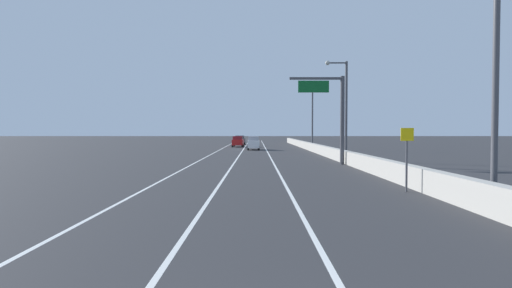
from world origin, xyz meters
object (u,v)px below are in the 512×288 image
(lamp_post_right_second, at_px, (344,103))
(car_black_0, at_px, (240,140))
(overhead_sign_gantry, at_px, (334,109))
(lamp_post_right_near, at_px, (489,60))
(lamp_post_right_third, at_px, (311,114))
(car_red_1, at_px, (238,142))
(car_white_2, at_px, (254,143))
(speed_advisory_sign, at_px, (407,154))

(lamp_post_right_second, height_order, car_black_0, lamp_post_right_second)
(overhead_sign_gantry, bearing_deg, lamp_post_right_second, 68.58)
(lamp_post_right_near, relative_size, lamp_post_right_third, 1.00)
(lamp_post_right_near, height_order, lamp_post_right_second, same)
(car_red_1, relative_size, car_white_2, 1.04)
(lamp_post_right_near, xyz_separation_m, lamp_post_right_second, (-0.34, 24.61, 0.00))
(car_black_0, distance_m, car_red_1, 13.03)
(lamp_post_right_second, height_order, car_red_1, lamp_post_right_second)
(lamp_post_right_near, bearing_deg, overhead_sign_gantry, 95.84)
(lamp_post_right_third, height_order, car_white_2, lamp_post_right_third)
(overhead_sign_gantry, height_order, car_red_1, overhead_sign_gantry)
(lamp_post_right_second, xyz_separation_m, car_red_1, (-11.52, 34.66, -4.55))
(overhead_sign_gantry, bearing_deg, lamp_post_right_third, 86.50)
(lamp_post_right_third, distance_m, car_white_2, 9.94)
(lamp_post_right_second, distance_m, car_white_2, 25.18)
(lamp_post_right_near, bearing_deg, lamp_post_right_second, 90.78)
(overhead_sign_gantry, xyz_separation_m, lamp_post_right_near, (2.06, -20.20, 0.78))
(lamp_post_right_third, bearing_deg, overhead_sign_gantry, -93.50)
(speed_advisory_sign, bearing_deg, lamp_post_right_near, -67.38)
(lamp_post_right_near, xyz_separation_m, car_white_2, (-9.04, 47.81, -4.49))
(lamp_post_right_near, height_order, lamp_post_right_third, same)
(lamp_post_right_third, xyz_separation_m, car_white_2, (-8.75, -1.41, -4.49))
(car_white_2, bearing_deg, car_red_1, 103.79)
(lamp_post_right_near, relative_size, car_white_2, 2.24)
(lamp_post_right_second, bearing_deg, overhead_sign_gantry, -111.42)
(car_black_0, bearing_deg, lamp_post_right_near, -80.57)
(lamp_post_right_third, distance_m, car_red_1, 15.99)
(car_black_0, bearing_deg, speed_advisory_sign, -81.37)
(overhead_sign_gantry, height_order, lamp_post_right_near, lamp_post_right_near)
(speed_advisory_sign, xyz_separation_m, car_black_0, (-10.38, 68.41, -0.83))
(lamp_post_right_second, relative_size, lamp_post_right_third, 1.00)
(speed_advisory_sign, distance_m, lamp_post_right_second, 21.09)
(lamp_post_right_near, height_order, car_white_2, lamp_post_right_near)
(overhead_sign_gantry, height_order, speed_advisory_sign, overhead_sign_gantry)
(lamp_post_right_second, bearing_deg, lamp_post_right_near, -89.22)
(overhead_sign_gantry, xyz_separation_m, speed_advisory_sign, (0.44, -16.31, -2.96))
(speed_advisory_sign, bearing_deg, car_black_0, 98.63)
(lamp_post_right_near, bearing_deg, car_black_0, 99.43)
(lamp_post_right_second, xyz_separation_m, car_white_2, (-8.71, 23.20, -4.49))
(overhead_sign_gantry, height_order, lamp_post_right_third, lamp_post_right_third)
(lamp_post_right_third, bearing_deg, speed_advisory_sign, -91.68)
(lamp_post_right_third, bearing_deg, car_white_2, -170.85)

